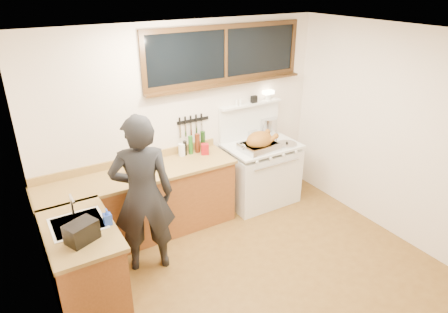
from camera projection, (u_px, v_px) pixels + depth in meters
ground_plane at (259, 279)px, 4.45m from camera, size 4.00×3.50×0.02m
room_shell at (266, 141)px, 3.76m from camera, size 4.10×3.60×2.65m
counter_back at (142, 204)px, 5.02m from camera, size 2.44×0.64×1.00m
counter_left at (84, 266)px, 3.95m from camera, size 0.64×1.09×0.90m
sink_unit at (79, 228)px, 3.86m from camera, size 0.50×0.45×0.37m
vintage_stove at (260, 172)px, 5.82m from camera, size 1.02×0.74×1.57m
back_window at (226, 60)px, 5.21m from camera, size 2.32×0.13×0.77m
left_doorway at (68, 306)px, 2.63m from camera, size 0.02×1.04×2.17m
knife_strip at (192, 121)px, 5.29m from camera, size 0.46×0.03×0.28m
man at (143, 196)px, 4.29m from camera, size 0.78×0.63×1.84m
soap_bottle at (107, 217)px, 3.80m from camera, size 0.08×0.08×0.17m
toaster at (82, 232)px, 3.56m from camera, size 0.32×0.28×0.19m
cutting_board at (135, 170)px, 4.77m from camera, size 0.47×0.40×0.14m
roast_turkey at (260, 143)px, 5.42m from camera, size 0.54×0.41×0.26m
stockpot at (268, 126)px, 5.97m from camera, size 0.34×0.34×0.26m
saucepan at (252, 134)px, 5.86m from camera, size 0.18×0.28×0.11m
pot_lid at (287, 144)px, 5.62m from camera, size 0.32×0.32×0.04m
coffee_tin at (205, 149)px, 5.30m from camera, size 0.12×0.11×0.15m
pitcher at (182, 150)px, 5.26m from camera, size 0.10×0.10×0.17m
bottle_cluster at (196, 144)px, 5.33m from camera, size 0.33×0.07×0.28m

